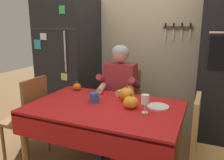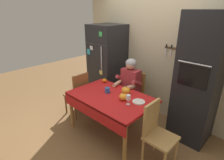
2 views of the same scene
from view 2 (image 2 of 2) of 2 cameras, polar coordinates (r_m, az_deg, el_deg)
name	(u,v)px [view 2 (image 2 of 2)]	position (r m, az deg, el deg)	size (l,w,h in m)	color
ground_plane	(107,135)	(3.38, -1.47, -16.89)	(10.00, 10.00, 0.00)	brown
back_wall_assembly	(156,52)	(3.78, 13.74, 8.72)	(3.70, 0.13, 2.60)	#BCAD89
refrigerator	(107,65)	(4.17, -1.45, 4.86)	(0.68, 0.71, 1.80)	black
wall_oven	(198,81)	(3.15, 25.68, -0.16)	(0.60, 0.64, 2.10)	black
dining_table	(110,101)	(3.06, -0.57, -6.61)	(1.40, 0.90, 0.74)	#9E6B33
chair_behind_person	(134,92)	(3.73, 6.92, -3.85)	(0.40, 0.40, 0.93)	#9E6B33
seated_person	(128,85)	(3.50, 5.21, -1.49)	(0.47, 0.55, 1.25)	#38384C
chair_left_side	(78,93)	(3.74, -10.57, -3.96)	(0.40, 0.40, 0.93)	brown
chair_right_side	(156,131)	(2.69, 13.89, -15.43)	(0.40, 0.40, 0.93)	tan
coffee_mug	(107,90)	(3.14, -1.49, -3.25)	(0.11, 0.09, 0.09)	#2D569E
wine_glass	(128,98)	(2.75, 5.19, -5.62)	(0.07, 0.07, 0.16)	white
pumpkin_large	(123,97)	(2.89, 3.62, -5.32)	(0.14, 0.14, 0.13)	orange
pumpkin_medium	(104,80)	(3.57, -2.39, -0.14)	(0.09, 0.09, 0.10)	orange
pumpkin_small	(126,91)	(3.08, 4.44, -3.38)	(0.15, 0.15, 0.15)	orange
serving_tray	(139,102)	(2.88, 8.45, -6.82)	(0.20, 0.20, 0.02)	silver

